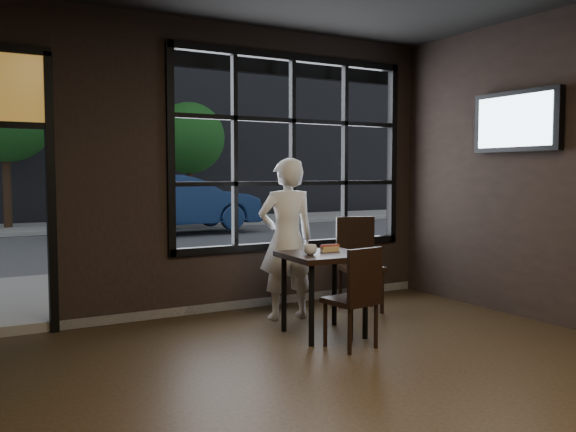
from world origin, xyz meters
TOP-DOWN VIEW (x-y plane):
  - floor at (0.00, 0.00)m, footprint 6.00×7.00m
  - window_frame at (1.20, 3.50)m, footprint 3.06×0.12m
  - street_asphalt at (0.00, 24.00)m, footprint 60.00×41.00m
  - building_across at (0.00, 23.00)m, footprint 28.00×12.00m
  - cafe_table at (0.73, 2.09)m, footprint 0.78×0.78m
  - chair_near at (0.71, 1.62)m, footprint 0.44×0.44m
  - chair_window at (1.66, 2.75)m, footprint 0.57×0.57m
  - man at (0.75, 2.84)m, footprint 0.67×0.49m
  - hotdog at (0.85, 2.16)m, footprint 0.20×0.09m
  - cup at (0.55, 2.04)m, footprint 0.13×0.13m
  - tv at (2.93, 1.72)m, footprint 0.12×1.10m
  - navy_car at (2.78, 12.08)m, footprint 4.38×1.76m
  - tree_left at (-0.88, 15.21)m, footprint 2.61×2.61m
  - tree_right at (4.27, 15.14)m, footprint 2.19×2.19m

SIDE VIEW (x-z plane):
  - street_asphalt at x=0.00m, z-range -0.04..0.00m
  - floor at x=0.00m, z-range -0.02..0.00m
  - cafe_table at x=0.73m, z-range 0.00..0.80m
  - chair_near at x=0.71m, z-range 0.00..0.91m
  - chair_window at x=1.66m, z-range 0.00..1.05m
  - navy_car at x=2.78m, z-range 0.10..1.52m
  - hotdog at x=0.85m, z-range 0.79..0.85m
  - cup at x=0.55m, z-range 0.79..0.89m
  - man at x=0.75m, z-range 0.00..1.71m
  - window_frame at x=1.20m, z-range 0.66..2.94m
  - tv at x=2.93m, z-range 1.78..2.43m
  - tree_right at x=4.27m, z-range 0.76..4.49m
  - tree_left at x=-0.88m, z-range 0.91..5.36m
  - building_across at x=0.00m, z-range 0.00..15.00m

